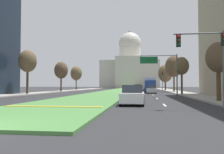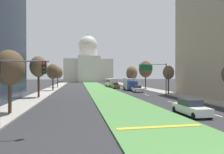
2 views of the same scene
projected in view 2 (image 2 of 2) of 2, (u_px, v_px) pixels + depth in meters
name	position (u px, v px, depth m)	size (l,w,h in m)	color
ground_plane	(97.00, 87.00, 63.43)	(260.00, 260.00, 0.00)	#2B2B2D
grass_median	(99.00, 88.00, 57.72)	(7.60, 104.48, 0.14)	#4C8442
median_curb_nose	(160.00, 127.00, 14.30)	(6.84, 0.50, 0.04)	gold
lane_dashes_right	(136.00, 92.00, 46.24)	(0.16, 56.05, 0.01)	silver
sidewalk_left	(49.00, 90.00, 49.58)	(4.00, 104.48, 0.15)	#9E9991
sidewalk_right	(148.00, 89.00, 54.43)	(4.00, 104.48, 0.15)	#9E9991
capitol_building	(88.00, 65.00, 119.67)	(29.46, 22.53, 30.18)	beige
traffic_light_near_left	(12.00, 80.00, 12.54)	(3.34, 0.35, 5.20)	#515456
traffic_light_far_right	(132.00, 78.00, 61.93)	(0.28, 0.35, 5.20)	#515456
overhead_guide_sign	(156.00, 72.00, 38.01)	(5.94, 0.20, 6.50)	#515456
street_tree_left_near	(10.00, 68.00, 19.54)	(2.96, 2.96, 6.73)	#4C3823
street_tree_left_mid	(39.00, 67.00, 33.63)	(3.02, 3.02, 7.54)	#4C3823
street_tree_right_mid	(168.00, 73.00, 39.19)	(2.30, 2.30, 6.10)	#4C3823
street_tree_left_far	(53.00, 72.00, 48.78)	(3.17, 3.17, 7.04)	#4C3823
street_tree_right_far	(146.00, 69.00, 55.25)	(3.92, 3.92, 8.32)	#4C3823
street_tree_left_distant	(58.00, 73.00, 62.21)	(3.31, 3.31, 7.07)	#4C3823
street_tree_right_distant	(132.00, 73.00, 66.89)	(3.96, 3.96, 7.35)	#4C3823
sedan_lead_stopped	(191.00, 108.00, 19.34)	(1.95, 4.60, 1.63)	silver
sedan_midblock	(137.00, 89.00, 45.47)	(2.04, 4.34, 1.65)	silver
sedan_distant	(115.00, 86.00, 57.95)	(1.98, 4.74, 1.75)	brown
box_truck_delivery	(130.00, 84.00, 51.60)	(2.40, 6.40, 3.20)	navy
city_bus	(111.00, 82.00, 66.43)	(2.62, 11.00, 2.95)	beige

